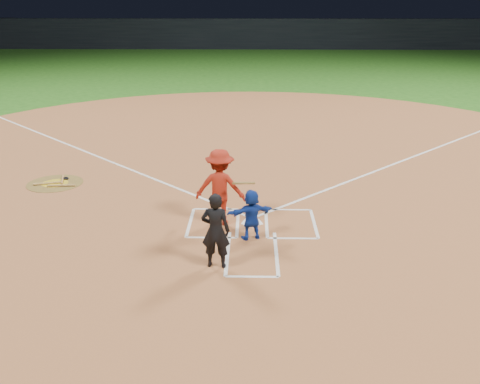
{
  "coord_description": "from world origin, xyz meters",
  "views": [
    {
      "loc": [
        -0.03,
        -12.57,
        5.47
      ],
      "look_at": [
        -0.3,
        -0.4,
        1.0
      ],
      "focal_mm": 40.0,
      "sensor_mm": 36.0,
      "label": 1
    }
  ],
  "objects_px": {
    "on_deck_circle": "(55,183)",
    "catcher": "(251,214)",
    "umpire": "(216,231)",
    "batter_at_plate": "(220,187)",
    "home_plate": "(252,223)"
  },
  "relations": [
    {
      "from": "umpire",
      "to": "batter_at_plate",
      "type": "distance_m",
      "value": 2.33
    },
    {
      "from": "home_plate",
      "to": "catcher",
      "type": "bearing_deg",
      "value": 88.74
    },
    {
      "from": "home_plate",
      "to": "batter_at_plate",
      "type": "height_order",
      "value": "batter_at_plate"
    },
    {
      "from": "catcher",
      "to": "batter_at_plate",
      "type": "height_order",
      "value": "batter_at_plate"
    },
    {
      "from": "home_plate",
      "to": "on_deck_circle",
      "type": "distance_m",
      "value": 6.78
    },
    {
      "from": "home_plate",
      "to": "umpire",
      "type": "relative_size",
      "value": 0.36
    },
    {
      "from": "on_deck_circle",
      "to": "catcher",
      "type": "bearing_deg",
      "value": -32.22
    },
    {
      "from": "on_deck_circle",
      "to": "umpire",
      "type": "height_order",
      "value": "umpire"
    },
    {
      "from": "home_plate",
      "to": "umpire",
      "type": "height_order",
      "value": "umpire"
    },
    {
      "from": "on_deck_circle",
      "to": "umpire",
      "type": "distance_m",
      "value": 7.55
    },
    {
      "from": "home_plate",
      "to": "umpire",
      "type": "xyz_separation_m",
      "value": [
        -0.77,
        -2.35,
        0.83
      ]
    },
    {
      "from": "batter_at_plate",
      "to": "home_plate",
      "type": "bearing_deg",
      "value": 1.74
    },
    {
      "from": "on_deck_circle",
      "to": "catcher",
      "type": "xyz_separation_m",
      "value": [
        6.1,
        -3.84,
        0.61
      ]
    },
    {
      "from": "umpire",
      "to": "batter_at_plate",
      "type": "bearing_deg",
      "value": -83.79
    },
    {
      "from": "home_plate",
      "to": "on_deck_circle",
      "type": "height_order",
      "value": "home_plate"
    }
  ]
}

